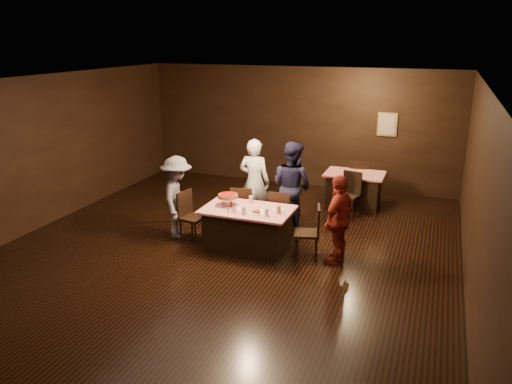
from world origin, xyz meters
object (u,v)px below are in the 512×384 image
Objects in this scene: chair_back_near at (348,195)px; glass_front_left at (244,211)px; diner_grey_knit at (177,197)px; plate_empty at (279,209)px; diner_red_shirt at (339,219)px; chair_far_left at (243,209)px; glass_back at (251,200)px; chair_end_left at (193,217)px; chair_end_right at (307,232)px; back_table at (354,190)px; glass_front_right at (267,212)px; diner_navy_hoodie at (292,186)px; glass_amber at (279,210)px; chair_far_right at (281,214)px; main_table at (248,229)px; diner_white_jacket at (254,182)px; pizza_stand at (228,196)px; chair_back_far at (358,179)px.

glass_front_left is (-1.33, -2.68, 0.37)m from chair_back_near.
glass_front_left is (1.51, -0.38, 0.05)m from diner_grey_knit.
plate_empty is at bearing 41.99° from glass_front_left.
diner_grey_knit is at bearing -75.13° from diner_red_shirt.
chair_far_left reaches higher than glass_back.
chair_far_left is 1.20m from glass_front_left.
chair_end_left and chair_end_right have the same top height.
glass_front_right is (-0.93, -3.33, 0.46)m from back_table.
diner_navy_hoodie is (-0.64, 1.21, 0.42)m from chair_end_right.
diner_grey_knit is 2.01m from plate_empty.
chair_far_right is at bearing 104.04° from glass_amber.
diner_grey_knit is 2.07m from glass_amber.
glass_front_right is (0.45, -0.25, 0.46)m from main_table.
chair_back_near reaches higher than main_table.
glass_amber is (0.95, -1.32, -0.05)m from diner_white_jacket.
pizza_stand reaches higher than plate_empty.
chair_end_left is 2.20m from chair_end_right.
diner_red_shirt reaches higher than glass_amber.
chair_back_far is (0.00, 1.30, 0.00)m from chair_back_near.
pizza_stand reaches higher than chair_far_right.
diner_red_shirt is (0.26, -3.06, 0.39)m from back_table.
pizza_stand is (-0.05, -1.22, 0.06)m from diner_white_jacket.
pizza_stand is (-1.50, 0.05, 0.48)m from chair_end_right.
glass_back is at bearing 132.27° from glass_front_right.
diner_white_jacket is 0.99× the size of diner_navy_hoodie.
chair_far_left is 6.79× the size of glass_back.
diner_navy_hoodie is (0.46, 1.21, 0.51)m from main_table.
main_table is 1.03× the size of diner_red_shirt.
glass_back is at bearing -117.16° from back_table.
chair_end_right is at bearing -79.61° from chair_end_left.
plate_empty is 1.79× the size of glass_front_left.
pizza_stand reaches higher than glass_front_left.
glass_front_left is (-1.05, -0.30, 0.37)m from chair_end_right.
chair_back_far reaches higher than plate_empty.
glass_amber is at bearing -28.30° from glass_back.
back_table is 0.82× the size of diner_grey_knit.
chair_back_near is 2.81m from glass_front_right.
diner_red_shirt is at bearing 149.91° from diner_white_jacket.
diner_grey_knit reaches higher than glass_back.
chair_back_near is at bearing 59.96° from main_table.
glass_back is at bearing -63.67° from chair_end_left.
chair_back_far is 0.53× the size of diner_navy_hoodie.
diner_white_jacket is (-1.72, -1.82, 0.50)m from back_table.
chair_far_right is 1.07m from glass_front_right.
glass_amber is (-1.04, -0.07, 0.06)m from diner_red_shirt.
glass_front_left reaches higher than plate_empty.
plate_empty is (-1.09, 0.13, 0.00)m from diner_red_shirt.
diner_grey_knit is 11.33× the size of glass_front_right.
diner_white_jacket is at bearing 48.68° from chair_back_far.
glass_front_left is (0.05, -0.30, 0.46)m from main_table.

